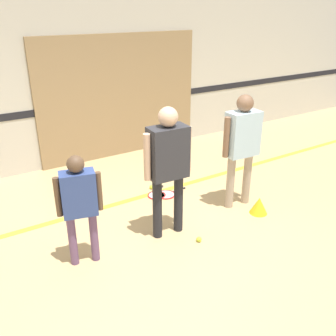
{
  "coord_description": "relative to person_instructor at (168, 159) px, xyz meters",
  "views": [
    {
      "loc": [
        -2.05,
        -3.28,
        2.67
      ],
      "look_at": [
        0.12,
        0.14,
        0.9
      ],
      "focal_mm": 40.0,
      "sensor_mm": 36.0,
      "label": 1
    }
  ],
  "objects": [
    {
      "name": "ground_plane",
      "position": [
        -0.12,
        -0.14,
        -1.02
      ],
      "size": [
        16.0,
        16.0,
        0.0
      ],
      "primitive_type": "plane",
      "color": "tan"
    },
    {
      "name": "training_cone",
      "position": [
        1.33,
        -0.26,
        -0.9
      ],
      "size": [
        0.25,
        0.25,
        0.24
      ],
      "color": "yellow",
      "rests_on": "ground_plane"
    },
    {
      "name": "racket_spare_on_floor",
      "position": [
        0.54,
        0.89,
        -1.01
      ],
      "size": [
        0.55,
        0.32,
        0.03
      ],
      "rotation": [
        0.0,
        0.0,
        0.07
      ],
      "color": "red",
      "rests_on": "ground_plane"
    },
    {
      "name": "person_instructor",
      "position": [
        0.0,
        0.0,
        0.0
      ],
      "size": [
        0.62,
        0.28,
        1.64
      ],
      "rotation": [
        0.0,
        0.0,
        -0.05
      ],
      "color": "#232328",
      "rests_on": "ground_plane"
    },
    {
      "name": "tennis_ball_by_spare_racket",
      "position": [
        0.44,
        1.19,
        -0.98
      ],
      "size": [
        0.07,
        0.07,
        0.07
      ],
      "primitive_type": "sphere",
      "color": "#CCE038",
      "rests_on": "ground_plane"
    },
    {
      "name": "wall_back",
      "position": [
        -0.12,
        2.9,
        0.58
      ],
      "size": [
        16.0,
        0.07,
        3.2
      ],
      "color": "beige",
      "rests_on": "ground_plane"
    },
    {
      "name": "person_student_left",
      "position": [
        -1.1,
        0.01,
        -0.22
      ],
      "size": [
        0.48,
        0.28,
        1.29
      ],
      "rotation": [
        0.0,
        0.0,
        -0.24
      ],
      "color": "#6B4C70",
      "rests_on": "ground_plane"
    },
    {
      "name": "person_student_right",
      "position": [
        1.25,
        0.09,
        -0.02
      ],
      "size": [
        0.61,
        0.28,
        1.61
      ],
      "rotation": [
        0.0,
        0.0,
        -3.21
      ],
      "color": "tan",
      "rests_on": "ground_plane"
    },
    {
      "name": "floor_stripe",
      "position": [
        -0.12,
        1.04,
        -1.01
      ],
      "size": [
        14.4,
        0.1,
        0.01
      ],
      "color": "yellow",
      "rests_on": "ground_plane"
    },
    {
      "name": "tennis_ball_near_instructor",
      "position": [
        0.22,
        -0.37,
        -0.98
      ],
      "size": [
        0.07,
        0.07,
        0.07
      ],
      "primitive_type": "sphere",
      "color": "#CCE038",
      "rests_on": "ground_plane"
    },
    {
      "name": "wall_panel",
      "position": [
        0.76,
        2.84,
        0.1
      ],
      "size": [
        3.15,
        0.05,
        2.23
      ],
      "color": "#9E7F56",
      "rests_on": "ground_plane"
    },
    {
      "name": "racket_second_spare",
      "position": [
        0.41,
        0.96,
        -1.01
      ],
      "size": [
        0.45,
        0.43,
        0.03
      ],
      "rotation": [
        0.0,
        0.0,
        0.75
      ],
      "color": "red",
      "rests_on": "ground_plane"
    }
  ]
}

